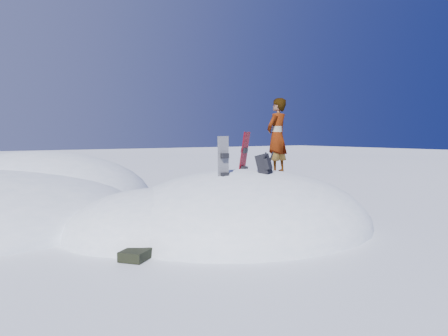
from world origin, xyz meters
TOP-DOWN VIEW (x-y plane):
  - ground at (0.00, 0.00)m, footprint 120.00×120.00m
  - snow_mound at (-0.17, 0.24)m, footprint 8.00×6.00m
  - rock_outcrop at (3.72, 3.01)m, footprint 4.68×4.41m
  - snowboard_red at (0.31, 0.45)m, footprint 0.40×0.39m
  - snowboard_dark at (-0.90, -0.40)m, footprint 0.29×0.16m
  - backpack at (0.13, -0.65)m, footprint 0.48×0.53m
  - gear_pile at (-3.36, -1.11)m, footprint 0.91×0.78m
  - person at (1.09, -0.01)m, footprint 0.84×0.68m

SIDE VIEW (x-z plane):
  - ground at x=0.00m, z-range 0.00..0.00m
  - snow_mound at x=-0.17m, z-range -1.50..1.50m
  - rock_outcrop at x=3.72m, z-range -0.82..0.85m
  - gear_pile at x=-3.36m, z-range 0.00..0.24m
  - snowboard_dark at x=-0.90m, z-range 0.85..2.37m
  - snowboard_red at x=0.31m, z-range 0.84..2.48m
  - backpack at x=0.13m, z-range 1.38..1.96m
  - person at x=1.09m, z-range 1.35..3.36m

